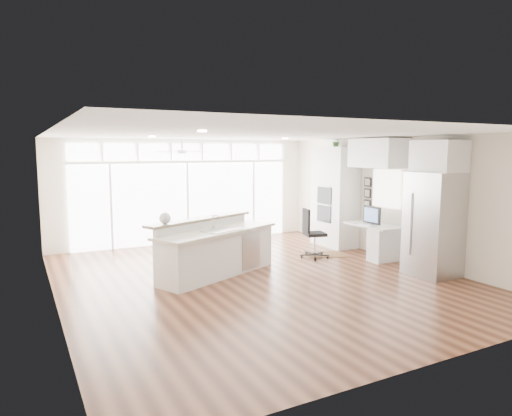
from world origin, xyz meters
TOP-DOWN VIEW (x-y plane):
  - floor at (0.00, 0.00)m, footprint 7.00×8.00m
  - ceiling at (0.00, 0.00)m, footprint 7.00×8.00m
  - wall_back at (0.00, 4.00)m, footprint 7.00×0.04m
  - wall_front at (0.00, -4.00)m, footprint 7.00×0.04m
  - wall_left at (-3.50, 0.00)m, footprint 0.04×8.00m
  - wall_right at (3.50, 0.00)m, footprint 0.04×8.00m
  - glass_wall at (0.00, 3.94)m, footprint 5.80×0.06m
  - transom_row at (0.00, 3.94)m, footprint 5.90×0.06m
  - desk_window at (3.46, 0.30)m, footprint 0.04×0.85m
  - ceiling_fan at (-0.50, 2.80)m, footprint 1.16×1.16m
  - recessed_lights at (0.00, 0.20)m, footprint 3.40×3.00m
  - oven_cabinet at (3.17, 1.80)m, footprint 0.64×1.20m
  - desk_nook at (3.13, 0.30)m, footprint 0.72×1.30m
  - upper_cabinets at (3.17, 0.30)m, footprint 0.64×1.30m
  - refrigerator at (3.11, -1.35)m, footprint 0.76×0.90m
  - fridge_cabinet at (3.17, -1.35)m, footprint 0.64×0.90m
  - framed_photos at (3.46, 0.92)m, footprint 0.06×0.22m
  - kitchen_island at (-0.57, 0.59)m, footprint 2.91×2.05m
  - rug at (2.33, 1.02)m, footprint 1.07×0.92m
  - office_chair at (1.93, 0.90)m, footprint 0.69×0.66m
  - fishbowl at (-1.60, 0.57)m, footprint 0.26×0.26m
  - monitor at (3.05, 0.30)m, footprint 0.09×0.53m
  - keyboard at (2.88, 0.30)m, footprint 0.14×0.35m
  - potted_plant at (3.17, 1.80)m, footprint 0.30×0.33m

SIDE VIEW (x-z plane):
  - floor at x=0.00m, z-range -0.02..0.00m
  - rug at x=2.33m, z-range 0.00..0.01m
  - desk_nook at x=3.13m, z-range 0.00..0.76m
  - kitchen_island at x=-0.57m, z-range 0.00..1.09m
  - office_chair at x=1.93m, z-range 0.00..1.11m
  - keyboard at x=2.88m, z-range 0.76..0.78m
  - monitor at x=3.05m, z-range 0.76..1.20m
  - refrigerator at x=3.11m, z-range 0.00..2.00m
  - glass_wall at x=0.00m, z-range 0.01..2.09m
  - fishbowl at x=-1.60m, z-range 1.09..1.30m
  - oven_cabinet at x=3.17m, z-range 0.00..2.50m
  - wall_back at x=0.00m, z-range 0.00..2.70m
  - wall_front at x=0.00m, z-range 0.00..2.70m
  - wall_left at x=-3.50m, z-range 0.00..2.70m
  - wall_right at x=3.50m, z-range 0.00..2.70m
  - framed_photos at x=3.46m, z-range 1.00..1.80m
  - desk_window at x=3.46m, z-range 1.12..1.98m
  - fridge_cabinet at x=3.17m, z-range 2.00..2.60m
  - upper_cabinets at x=3.17m, z-range 2.03..2.67m
  - transom_row at x=0.00m, z-range 2.18..2.58m
  - ceiling_fan at x=-0.50m, z-range 2.32..2.64m
  - potted_plant at x=3.17m, z-range 2.50..2.73m
  - recessed_lights at x=0.00m, z-range 2.67..2.69m
  - ceiling at x=0.00m, z-range 2.69..2.71m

